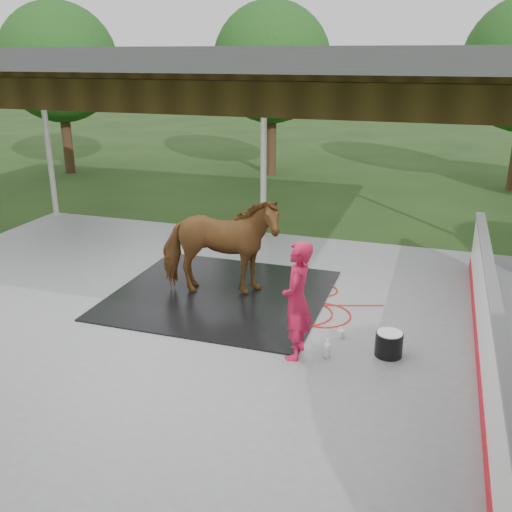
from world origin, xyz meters
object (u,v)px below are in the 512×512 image
(handler, at_px, (297,301))
(wash_bucket, at_px, (389,344))
(dasher_board, at_px, (487,331))
(horse, at_px, (219,246))

(handler, distance_m, wash_bucket, 1.47)
(handler, xyz_separation_m, wash_bucket, (1.24, 0.41, -0.66))
(dasher_board, height_order, handler, handler)
(horse, relative_size, handler, 1.23)
(wash_bucket, bearing_deg, dasher_board, 3.57)
(dasher_board, relative_size, horse, 3.84)
(wash_bucket, bearing_deg, horse, 157.48)
(dasher_board, xyz_separation_m, wash_bucket, (-1.25, -0.08, -0.36))
(dasher_board, bearing_deg, wash_bucket, -176.43)
(handler, bearing_deg, horse, -136.02)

